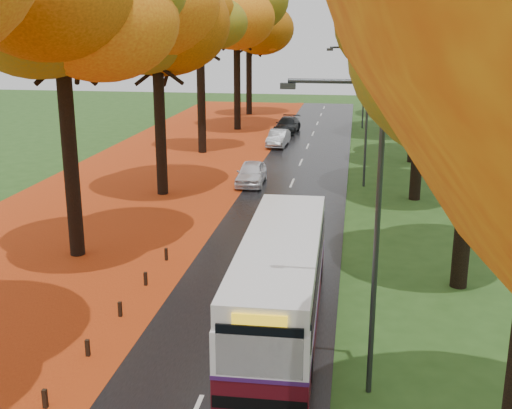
% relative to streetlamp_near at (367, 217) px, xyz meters
% --- Properties ---
extents(road, '(6.50, 90.00, 0.04)m').
position_rel_streetlamp_near_xyz_m(road, '(-3.95, 17.00, -4.69)').
color(road, black).
rests_on(road, ground).
extents(centre_line, '(0.12, 90.00, 0.01)m').
position_rel_streetlamp_near_xyz_m(centre_line, '(-3.95, 17.00, -4.67)').
color(centre_line, silver).
rests_on(centre_line, road).
extents(leaf_verge, '(12.00, 90.00, 0.02)m').
position_rel_streetlamp_near_xyz_m(leaf_verge, '(-12.95, 17.00, -4.70)').
color(leaf_verge, maroon).
rests_on(leaf_verge, ground).
extents(leaf_drift, '(0.90, 90.00, 0.01)m').
position_rel_streetlamp_near_xyz_m(leaf_drift, '(-7.00, 17.00, -4.67)').
color(leaf_drift, '#C44514').
rests_on(leaf_drift, road).
extents(trees_left, '(9.20, 74.00, 13.88)m').
position_rel_streetlamp_near_xyz_m(trees_left, '(-11.13, 19.06, 4.82)').
color(trees_left, black).
rests_on(trees_left, ground).
extents(trees_right, '(9.30, 74.20, 13.96)m').
position_rel_streetlamp_near_xyz_m(trees_right, '(3.24, 18.91, 4.98)').
color(trees_right, black).
rests_on(trees_right, ground).
extents(streetlamp_near, '(2.45, 0.18, 8.00)m').
position_rel_streetlamp_near_xyz_m(streetlamp_near, '(0.00, 0.00, 0.00)').
color(streetlamp_near, '#333538').
rests_on(streetlamp_near, ground).
extents(streetlamp_mid, '(2.45, 0.18, 8.00)m').
position_rel_streetlamp_near_xyz_m(streetlamp_mid, '(0.00, 22.00, 0.00)').
color(streetlamp_mid, '#333538').
rests_on(streetlamp_mid, ground).
extents(streetlamp_far, '(2.45, 0.18, 8.00)m').
position_rel_streetlamp_near_xyz_m(streetlamp_far, '(0.00, 44.00, 0.00)').
color(streetlamp_far, '#333538').
rests_on(streetlamp_far, ground).
extents(bus, '(2.60, 10.54, 2.76)m').
position_rel_streetlamp_near_xyz_m(bus, '(-2.49, 3.71, -3.23)').
color(bus, '#480B12').
rests_on(bus, road).
extents(car_white, '(1.70, 3.99, 1.34)m').
position_rel_streetlamp_near_xyz_m(car_white, '(-6.30, 21.32, -4.00)').
color(car_white, white).
rests_on(car_white, road).
extents(car_silver, '(1.54, 3.86, 1.25)m').
position_rel_streetlamp_near_xyz_m(car_silver, '(-6.21, 33.73, -4.05)').
color(car_silver, gray).
rests_on(car_silver, road).
extents(car_dark, '(2.15, 4.63, 1.31)m').
position_rel_streetlamp_near_xyz_m(car_dark, '(-6.21, 40.30, -4.02)').
color(car_dark, black).
rests_on(car_dark, road).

